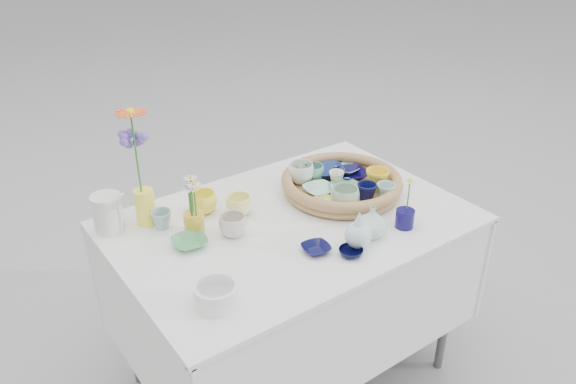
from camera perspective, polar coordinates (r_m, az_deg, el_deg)
ground at (r=2.52m, az=0.28°, el=-17.86°), size 80.00×80.00×0.00m
display_table at (r=2.52m, az=0.28°, el=-17.86°), size 1.26×0.86×0.77m
wicker_tray at (r=2.20m, az=5.47°, el=0.80°), size 0.47×0.47×0.08m
tray_ceramic_0 at (r=2.31m, az=3.98°, el=2.10°), size 0.19×0.19×0.03m
tray_ceramic_1 at (r=2.29m, az=6.41°, el=1.79°), size 0.16×0.16×0.03m
tray_ceramic_2 at (r=2.21m, az=9.04°, el=1.21°), size 0.11×0.11×0.08m
tray_ceramic_3 at (r=2.18m, az=5.89°, el=0.31°), size 0.13×0.13×0.03m
tray_ceramic_4 at (r=2.06m, az=5.80°, el=-0.63°), size 0.14×0.14×0.08m
tray_ceramic_5 at (r=2.17m, az=3.18°, el=0.19°), size 0.13×0.13×0.03m
tray_ceramic_6 at (r=2.23m, az=1.32°, el=1.93°), size 0.13×0.13×0.08m
tray_ceramic_7 at (r=2.23m, az=4.94°, el=1.43°), size 0.07×0.07×0.06m
tray_ceramic_8 at (r=2.35m, az=6.07°, el=2.30°), size 0.11×0.11×0.02m
tray_ceramic_9 at (r=2.13m, az=7.98°, el=-0.02°), size 0.09×0.09×0.07m
tray_ceramic_10 at (r=2.08m, az=3.68°, el=-1.09°), size 0.11×0.11×0.03m
tray_ceramic_11 at (r=2.14m, az=9.88°, el=0.00°), size 0.08×0.08×0.07m
tray_ceramic_12 at (r=2.26m, az=2.61°, el=1.97°), size 0.10×0.10×0.07m
loose_ceramic_0 at (r=2.09m, az=-8.60°, el=-1.07°), size 0.12×0.12×0.08m
loose_ceramic_1 at (r=2.06m, az=-4.99°, el=-1.36°), size 0.10×0.10×0.07m
loose_ceramic_2 at (r=1.91m, az=-9.95°, el=-5.05°), size 0.13×0.13×0.03m
loose_ceramic_3 at (r=1.94m, az=-5.62°, el=-3.42°), size 0.11×0.11×0.08m
loose_ceramic_4 at (r=1.86m, az=2.86°, el=-5.77°), size 0.11×0.11×0.02m
loose_ceramic_5 at (r=2.02m, az=-12.70°, el=-2.74°), size 0.09×0.09×0.07m
loose_ceramic_6 at (r=1.85m, az=6.40°, el=-6.10°), size 0.10×0.10×0.03m
fluted_bowl at (r=1.64m, az=-7.30°, el=-10.32°), size 0.16×0.16×0.07m
bud_vase_paleblue at (r=1.86m, az=7.18°, el=-3.73°), size 0.12×0.12×0.14m
bud_vase_seafoam at (r=1.94m, az=8.52°, el=-3.00°), size 0.12×0.12×0.11m
bud_vase_cobalt at (r=2.02m, az=11.78°, el=-2.66°), size 0.07×0.07×0.07m
single_daisy at (r=1.99m, az=12.14°, el=-0.29°), size 0.09×0.09×0.13m
tall_vase_yellow at (r=2.05m, az=-14.30°, el=-1.46°), size 0.07×0.07×0.13m
gerbera at (r=1.95m, az=-15.18°, el=3.82°), size 0.12×0.12×0.31m
hydrangea at (r=1.97m, az=-15.01°, el=2.43°), size 0.09×0.09×0.26m
white_pitcher at (r=2.04m, az=-17.84°, el=-2.06°), size 0.16×0.13×0.14m
daisy_cup at (r=1.97m, az=-9.52°, el=-3.07°), size 0.09×0.09×0.08m
daisy_posy at (r=1.91m, az=-9.95°, el=-0.37°), size 0.10×0.10×0.14m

